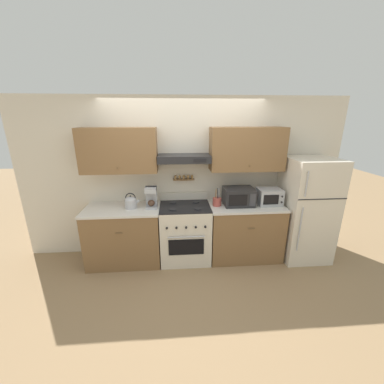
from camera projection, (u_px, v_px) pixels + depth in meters
name	position (u px, v px, depth m)	size (l,w,h in m)	color
ground_plane	(187.00, 270.00, 3.61)	(16.00, 16.00, 0.00)	#937551
wall_back	(184.00, 169.00, 3.77)	(5.20, 0.46, 2.55)	beige
counter_left	(125.00, 235.00, 3.72)	(1.14, 0.67, 0.91)	brown
counter_right	(244.00, 230.00, 3.86)	(1.16, 0.67, 0.91)	brown
stove_range	(185.00, 232.00, 3.78)	(0.78, 0.66, 1.05)	beige
refrigerator	(306.00, 209.00, 3.77)	(0.73, 0.74, 1.65)	beige
tea_kettle	(131.00, 202.00, 3.55)	(0.23, 0.18, 0.24)	#B7B7BC
coffee_maker	(151.00, 197.00, 3.58)	(0.17, 0.21, 0.32)	#ADAFB5
microwave	(239.00, 196.00, 3.68)	(0.47, 0.37, 0.27)	#232326
utensil_crock	(217.00, 201.00, 3.66)	(0.13, 0.13, 0.28)	#B24C42
toaster_oven	(269.00, 197.00, 3.70)	(0.36, 0.30, 0.25)	#ADAFB5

